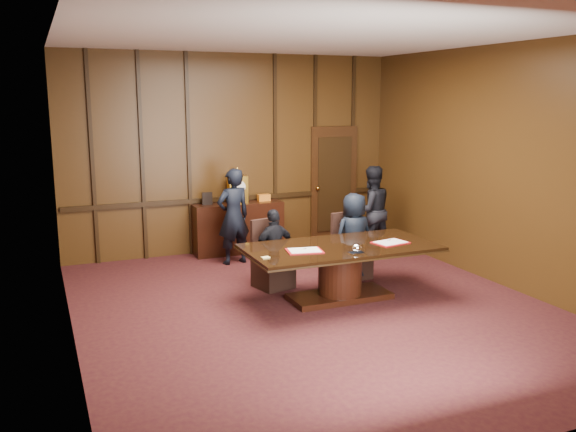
% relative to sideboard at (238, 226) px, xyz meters
% --- Properties ---
extents(room, '(7.00, 7.04, 3.50)m').
position_rel_sideboard_xyz_m(room, '(0.07, -3.12, 1.24)').
color(room, black).
rests_on(room, ground).
extents(sideboard, '(1.60, 0.45, 1.54)m').
position_rel_sideboard_xyz_m(sideboard, '(0.00, 0.00, 0.00)').
color(sideboard, black).
rests_on(sideboard, ground).
extents(conference_table, '(2.62, 1.32, 0.76)m').
position_rel_sideboard_xyz_m(conference_table, '(0.48, -3.00, 0.02)').
color(conference_table, black).
rests_on(conference_table, ground).
extents(folder_left, '(0.51, 0.41, 0.02)m').
position_rel_sideboard_xyz_m(folder_left, '(-0.10, -3.10, 0.28)').
color(folder_left, '#AD1015').
rests_on(folder_left, conference_table).
extents(folder_right, '(0.51, 0.41, 0.02)m').
position_rel_sideboard_xyz_m(folder_right, '(1.19, -3.14, 0.28)').
color(folder_right, '#AD1015').
rests_on(folder_right, conference_table).
extents(inkstand, '(0.20, 0.14, 0.12)m').
position_rel_sideboard_xyz_m(inkstand, '(0.48, -3.45, 0.33)').
color(inkstand, white).
rests_on(inkstand, conference_table).
extents(notepad, '(0.10, 0.08, 0.01)m').
position_rel_sideboard_xyz_m(notepad, '(-0.69, -3.22, 0.28)').
color(notepad, '#FFE67C').
rests_on(notepad, conference_table).
extents(chair_left, '(0.58, 0.58, 0.99)m').
position_rel_sideboard_xyz_m(chair_left, '(-0.18, -2.12, -0.19)').
color(chair_left, black).
rests_on(chair_left, ground).
extents(chair_right, '(0.54, 0.54, 0.99)m').
position_rel_sideboard_xyz_m(chair_right, '(1.13, -2.12, -0.19)').
color(chair_right, black).
rests_on(chair_right, ground).
extents(signatory_left, '(0.73, 0.41, 1.17)m').
position_rel_sideboard_xyz_m(signatory_left, '(-0.17, -2.20, 0.10)').
color(signatory_left, black).
rests_on(signatory_left, ground).
extents(signatory_right, '(0.67, 0.45, 1.33)m').
position_rel_sideboard_xyz_m(signatory_right, '(1.13, -2.20, 0.18)').
color(signatory_right, black).
rests_on(signatory_right, ground).
extents(witness_left, '(0.64, 0.48, 1.60)m').
position_rel_sideboard_xyz_m(witness_left, '(-0.30, -0.68, 0.31)').
color(witness_left, black).
rests_on(witness_left, ground).
extents(witness_right, '(0.77, 0.60, 1.57)m').
position_rel_sideboard_xyz_m(witness_right, '(2.12, -1.02, 0.30)').
color(witness_right, black).
rests_on(witness_right, ground).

